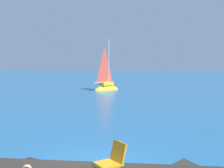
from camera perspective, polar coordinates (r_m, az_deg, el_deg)
The scene contains 3 objects.
ground_plane at distance 8.92m, azimuth -4.24°, elevation -16.41°, with size 160.00×160.00×0.00m, color #236093.
sailboat_near at distance 30.13m, azimuth -1.14°, elevation -0.68°, with size 2.98×3.04×6.05m.
beach_chair at distance 6.42m, azimuth 0.18°, elevation -14.97°, with size 0.76×0.75×0.80m.
Camera 1 is at (1.53, -8.17, 3.23)m, focal length 44.92 mm.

